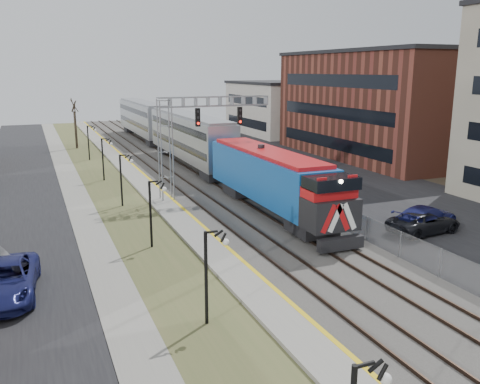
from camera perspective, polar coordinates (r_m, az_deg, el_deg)
street_west at (r=46.15m, az=-23.74°, el=-0.30°), size 7.00×120.00×0.04m
sidewalk at (r=46.21m, az=-18.18°, el=0.22°), size 2.00×120.00×0.08m
grass_median at (r=46.50m, az=-14.50°, el=0.54°), size 4.00×120.00×0.06m
platform at (r=46.96m, az=-10.89°, el=0.96°), size 2.00×120.00×0.24m
ballast_bed at (r=48.17m, az=-5.06°, el=1.45°), size 8.00×120.00×0.20m
parking_lot at (r=52.92m, az=7.44°, el=2.39°), size 16.00×120.00×0.04m
platform_edge at (r=47.11m, az=-9.85°, el=1.20°), size 0.24×120.00×0.01m
track_near at (r=47.59m, az=-7.36°, el=1.45°), size 1.58×120.00×0.15m
track_far at (r=48.59m, az=-3.38°, el=1.79°), size 1.58×120.00×0.15m
train at (r=58.18m, az=-6.86°, el=6.27°), size 3.00×63.05×5.33m
signal_gantry at (r=39.86m, az=-6.02°, el=6.90°), size 9.00×1.07×8.15m
lampposts at (r=30.02m, az=-10.13°, el=-2.41°), size 0.14×62.14×4.00m
fence at (r=49.41m, az=-0.42°, el=2.63°), size 0.04×120.00×1.60m
buildings_east at (r=57.50m, az=21.96°, el=8.74°), size 16.00×76.00×15.00m
bare_trees at (r=49.55m, az=-25.32°, el=3.59°), size 12.30×42.30×5.95m
car_lot_c at (r=34.36m, az=19.95°, el=-3.26°), size 5.19×2.80×1.38m
car_lot_d at (r=35.27m, az=20.09°, el=-2.73°), size 5.66×3.65×1.53m
car_lot_e at (r=48.01m, az=7.12°, el=2.08°), size 4.41×2.95×1.39m
car_lot_f at (r=59.01m, az=-0.68°, el=4.32°), size 4.49×2.71×1.40m
car_street_a at (r=25.71m, az=-24.89°, el=-9.05°), size 3.18×6.07×1.63m
car_lot_g at (r=62.89m, az=0.25°, el=4.97°), size 5.57×2.70×1.56m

